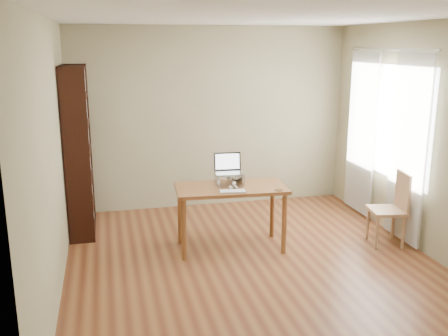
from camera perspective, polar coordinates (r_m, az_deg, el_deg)
room at (r=5.13m, az=4.09°, el=2.23°), size 4.04×4.54×2.64m
bookshelf at (r=6.46m, az=-16.27°, el=1.87°), size 0.30×0.90×2.10m
curtains at (r=6.64m, az=17.71°, el=3.15°), size 0.03×1.90×2.25m
desk at (r=5.77m, az=0.79°, el=-3.20°), size 1.30×0.71×0.75m
laptop_stand at (r=5.79m, az=0.60°, el=-1.14°), size 0.32×0.25×0.13m
laptop at (r=5.81m, az=0.47°, el=0.01°), size 0.33×0.28×0.22m
keyboard at (r=5.52m, az=1.02°, el=-2.69°), size 0.32×0.17×0.02m
coaster at (r=5.62m, az=6.28°, el=-2.53°), size 0.10×0.10×0.01m
cat at (r=5.82m, az=0.58°, el=-1.25°), size 0.24×0.48×0.15m
chair at (r=6.27m, az=18.66°, el=-4.11°), size 0.45×0.45×0.89m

